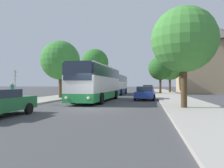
# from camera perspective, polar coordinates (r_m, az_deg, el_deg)

# --- Properties ---
(ground_plane) EXTENTS (300.00, 300.00, 0.00)m
(ground_plane) POSITION_cam_1_polar(r_m,az_deg,el_deg) (15.06, -5.90, -6.51)
(ground_plane) COLOR #424244
(ground_plane) RESTS_ON ground
(sidewalk_right) EXTENTS (4.00, 120.00, 0.15)m
(sidewalk_right) POSITION_cam_1_polar(r_m,az_deg,el_deg) (14.83, 21.34, -6.31)
(sidewalk_right) COLOR #A39E93
(sidewalk_right) RESTS_ON ground_plane
(building_right_background) EXTENTS (15.15, 10.71, 12.87)m
(building_right_background) POSITION_cam_1_polar(r_m,az_deg,el_deg) (48.46, 26.11, 5.53)
(building_right_background) COLOR tan
(building_right_background) RESTS_ON ground_plane
(bus_front) EXTENTS (3.00, 11.99, 3.46)m
(bus_front) POSITION_cam_1_polar(r_m,az_deg,el_deg) (22.05, -3.78, 0.33)
(bus_front) COLOR #238942
(bus_front) RESTS_ON ground_plane
(bus_middle) EXTENTS (2.87, 10.33, 3.19)m
(bus_middle) POSITION_cam_1_polar(r_m,az_deg,el_deg) (36.28, 1.10, -0.06)
(bus_middle) COLOR #2D519E
(bus_middle) RESTS_ON ground_plane
(parked_car_right_near) EXTENTS (2.27, 4.44, 1.46)m
(parked_car_right_near) POSITION_cam_1_polar(r_m,az_deg,el_deg) (23.91, 8.66, -2.31)
(parked_car_right_near) COLOR #233D9E
(parked_car_right_near) RESTS_ON ground_plane
(parked_car_right_far) EXTENTS (2.26, 4.52, 1.56)m
(parked_car_right_far) POSITION_cam_1_polar(r_m,az_deg,el_deg) (40.61, 9.30, -1.33)
(parked_car_right_far) COLOR red
(parked_car_right_far) RESTS_ON ground_plane
(bus_stop_sign) EXTENTS (0.08, 0.45, 2.69)m
(bus_stop_sign) POSITION_cam_1_polar(r_m,az_deg,el_deg) (19.60, -23.99, 0.30)
(bus_stop_sign) COLOR gray
(bus_stop_sign) RESTS_ON sidewalk_left
(pedestrian_waiting_far) EXTENTS (0.36, 0.36, 1.72)m
(pedestrian_waiting_far) POSITION_cam_1_polar(r_m,az_deg,el_deg) (21.70, -24.63, -1.85)
(pedestrian_waiting_far) COLOR #23232D
(pedestrian_waiting_far) RESTS_ON sidewalk_left
(tree_left_near) EXTENTS (4.54, 4.54, 6.61)m
(tree_left_near) POSITION_cam_1_polar(r_m,az_deg,el_deg) (26.22, -13.34, 6.02)
(tree_left_near) COLOR #513D23
(tree_left_near) RESTS_ON sidewalk_left
(tree_left_far) EXTENTS (5.25, 5.25, 8.37)m
(tree_left_far) POSITION_cam_1_polar(r_m,az_deg,el_deg) (42.29, -4.51, 5.58)
(tree_left_far) COLOR #513D23
(tree_left_far) RESTS_ON sidewalk_left
(tree_right_near) EXTENTS (4.18, 4.18, 6.49)m
(tree_right_near) POSITION_cam_1_polar(r_m,az_deg,el_deg) (39.12, 12.51, 4.07)
(tree_right_near) COLOR #47331E
(tree_right_near) RESTS_ON sidewalk_right
(tree_right_mid) EXTENTS (4.35, 4.35, 6.68)m
(tree_right_mid) POSITION_cam_1_polar(r_m,az_deg,el_deg) (15.52, 18.28, 10.90)
(tree_right_mid) COLOR #47331E
(tree_right_mid) RESTS_ON sidewalk_right
(tree_right_far) EXTENTS (5.10, 5.10, 7.50)m
(tree_right_far) POSITION_cam_1_polar(r_m,az_deg,el_deg) (44.62, 14.87, 4.27)
(tree_right_far) COLOR #47331E
(tree_right_far) RESTS_ON sidewalk_right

